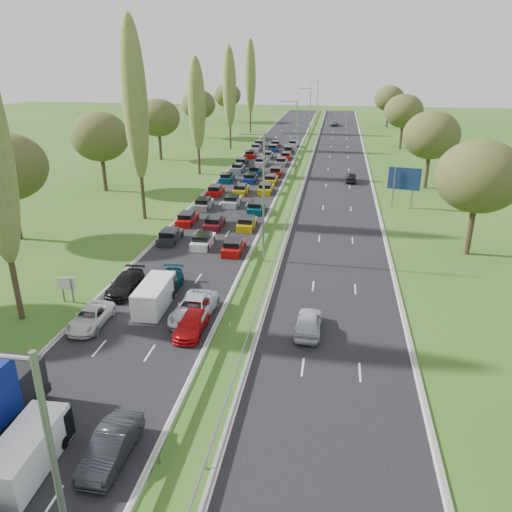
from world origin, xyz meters
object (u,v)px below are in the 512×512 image
at_px(near_car_3, 125,284).
at_px(white_van_rear, 155,294).
at_px(info_sign, 67,286).
at_px(near_car_2, 90,317).
at_px(white_van_front, 30,449).
at_px(direction_sign, 404,181).

relative_size(near_car_3, white_van_rear, 0.97).
bearing_deg(info_sign, near_car_2, -43.44).
distance_m(near_car_2, info_sign, 4.83).
xyz_separation_m(near_car_2, white_van_rear, (3.61, 3.62, 0.38)).
bearing_deg(white_van_front, near_car_3, 98.09).
bearing_deg(info_sign, direction_sign, 47.56).
relative_size(info_sign, direction_sign, 0.40).
bearing_deg(white_van_rear, direction_sign, 53.63).
xyz_separation_m(near_car_2, info_sign, (-3.47, 3.28, 0.70)).
bearing_deg(near_car_3, direction_sign, 48.49).
bearing_deg(white_van_front, near_car_2, 103.29).
height_order(near_car_2, white_van_rear, white_van_rear).
xyz_separation_m(near_car_2, white_van_front, (3.45, -12.92, 0.36)).
distance_m(near_car_3, direction_sign, 38.50).
relative_size(white_van_front, info_sign, 2.38).
relative_size(white_van_rear, direction_sign, 0.98).
bearing_deg(white_van_rear, near_car_2, -136.44).
distance_m(near_car_2, near_car_3, 5.72).
bearing_deg(near_car_3, white_van_front, -80.96).
height_order(near_car_3, white_van_rear, white_van_rear).
bearing_deg(near_car_2, white_van_front, -76.64).
bearing_deg(white_van_front, info_sign, 111.46).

